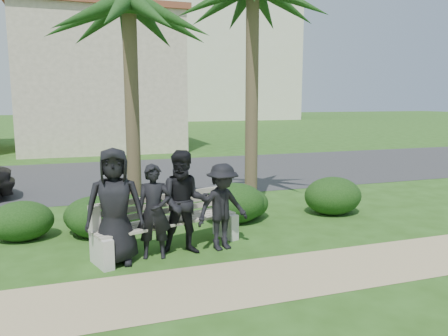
{
  "coord_description": "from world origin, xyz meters",
  "views": [
    {
      "loc": [
        -2.4,
        -7.49,
        2.65
      ],
      "look_at": [
        0.49,
        1.0,
        1.25
      ],
      "focal_mm": 35.0,
      "sensor_mm": 36.0,
      "label": 1
    }
  ],
  "objects": [
    {
      "name": "ground",
      "position": [
        0.0,
        0.0,
        0.0
      ],
      "size": [
        160.0,
        160.0,
        0.0
      ],
      "primitive_type": "plane",
      "color": "#284C15",
      "rests_on": "ground"
    },
    {
      "name": "footpath",
      "position": [
        0.0,
        -1.8,
        0.0
      ],
      "size": [
        30.0,
        1.6,
        0.01
      ],
      "primitive_type": "cube",
      "color": "tan",
      "rests_on": "ground"
    },
    {
      "name": "asphalt_street",
      "position": [
        0.0,
        8.0,
        0.0
      ],
      "size": [
        160.0,
        8.0,
        0.01
      ],
      "primitive_type": "cube",
      "color": "#2D2D30",
      "rests_on": "ground"
    },
    {
      "name": "stucco_bldg_right",
      "position": [
        -1.0,
        18.0,
        3.66
      ],
      "size": [
        8.4,
        8.4,
        7.3
      ],
      "color": "#B9AC8B",
      "rests_on": "ground"
    },
    {
      "name": "hotel_tower",
      "position": [
        14.0,
        55.0,
        13.41
      ],
      "size": [
        26.0,
        18.0,
        37.3
      ],
      "color": "#F0E8C9",
      "rests_on": "ground"
    },
    {
      "name": "park_bench",
      "position": [
        -0.91,
        -0.04,
        0.42
      ],
      "size": [
        2.86,
        1.42,
        0.94
      ],
      "rotation": [
        0.0,
        0.0,
        0.32
      ],
      "color": "#9D9384",
      "rests_on": "ground"
    },
    {
      "name": "man_a",
      "position": [
        -1.86,
        -0.43,
        0.95
      ],
      "size": [
        0.99,
        0.69,
        1.91
      ],
      "primitive_type": "imported",
      "rotation": [
        0.0,
        0.0,
        -0.09
      ],
      "color": "black",
      "rests_on": "ground"
    },
    {
      "name": "man_b",
      "position": [
        -1.22,
        -0.37,
        0.8
      ],
      "size": [
        0.65,
        0.5,
        1.6
      ],
      "primitive_type": "imported",
      "rotation": [
        0.0,
        0.0,
        -0.21
      ],
      "color": "black",
      "rests_on": "ground"
    },
    {
      "name": "man_c",
      "position": [
        -0.69,
        -0.34,
        0.91
      ],
      "size": [
        1.0,
        0.84,
        1.81
      ],
      "primitive_type": "imported",
      "rotation": [
        0.0,
        0.0,
        -0.19
      ],
      "color": "black",
      "rests_on": "ground"
    },
    {
      "name": "man_d",
      "position": [
        0.0,
        -0.34,
        0.78
      ],
      "size": [
        1.11,
        0.79,
        1.55
      ],
      "primitive_type": "imported",
      "rotation": [
        0.0,
        0.0,
        0.23
      ],
      "color": "black",
      "rests_on": "ground"
    },
    {
      "name": "hedge_a",
      "position": [
        -3.47,
        1.43,
        0.38
      ],
      "size": [
        1.18,
        0.97,
        0.77
      ],
      "primitive_type": "ellipsoid",
      "color": "black",
      "rests_on": "ground"
    },
    {
      "name": "hedge_b",
      "position": [
        -2.05,
        1.17,
        0.4
      ],
      "size": [
        1.21,
        1.0,
        0.79
      ],
      "primitive_type": "ellipsoid",
      "color": "black",
      "rests_on": "ground"
    },
    {
      "name": "hedge_c",
      "position": [
        -1.47,
        1.5,
        0.37
      ],
      "size": [
        1.13,
        0.93,
        0.74
      ],
      "primitive_type": "ellipsoid",
      "color": "black",
      "rests_on": "ground"
    },
    {
      "name": "hedge_d",
      "position": [
        0.81,
        1.27,
        0.45
      ],
      "size": [
        1.37,
        1.13,
        0.89
      ],
      "primitive_type": "ellipsoid",
      "color": "black",
      "rests_on": "ground"
    },
    {
      "name": "hedge_e",
      "position": [
        1.13,
        1.44,
        0.36
      ],
      "size": [
        1.11,
        0.92,
        0.72
      ],
      "primitive_type": "ellipsoid",
      "color": "black",
      "rests_on": "ground"
    },
    {
      "name": "hedge_f",
      "position": [
        3.27,
        1.2,
        0.45
      ],
      "size": [
        1.38,
        1.14,
        0.9
      ],
      "primitive_type": "ellipsoid",
      "color": "black",
      "rests_on": "ground"
    },
    {
      "name": "hedge_extra",
      "position": [
        -2.13,
        1.43,
        0.38
      ],
      "size": [
        1.18,
        0.97,
        0.77
      ],
      "primitive_type": "ellipsoid",
      "color": "black",
      "rests_on": "ground"
    },
    {
      "name": "palm_left",
      "position": [
        -1.17,
        2.53,
        4.67
      ],
      "size": [
        3.0,
        3.0,
        5.64
      ],
      "color": "brown",
      "rests_on": "ground"
    }
  ]
}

